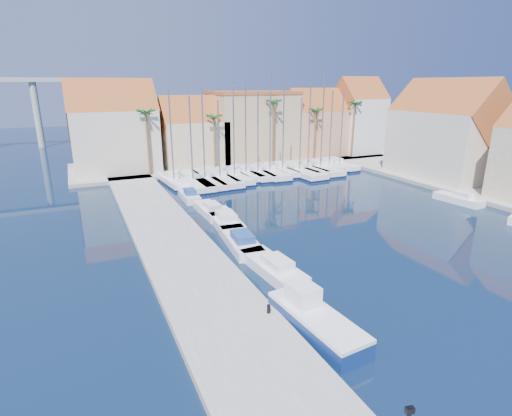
# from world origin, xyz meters

# --- Properties ---
(ground) EXTENTS (260.00, 260.00, 0.00)m
(ground) POSITION_xyz_m (0.00, 0.00, 0.00)
(ground) COLOR #081C31
(ground) RESTS_ON ground
(quay_west) EXTENTS (6.00, 77.00, 0.50)m
(quay_west) POSITION_xyz_m (-9.00, 13.50, 0.25)
(quay_west) COLOR gray
(quay_west) RESTS_ON ground
(shore_north) EXTENTS (54.00, 16.00, 0.50)m
(shore_north) POSITION_xyz_m (10.00, 48.00, 0.25)
(shore_north) COLOR gray
(shore_north) RESTS_ON ground
(shore_east) EXTENTS (12.00, 60.00, 0.50)m
(shore_east) POSITION_xyz_m (32.00, 15.00, 0.25)
(shore_east) COLOR gray
(shore_east) RESTS_ON ground
(bollard) EXTENTS (0.21, 0.21, 0.52)m
(bollard) POSITION_xyz_m (-6.60, 1.74, 0.76)
(bollard) COLOR black
(bollard) RESTS_ON quay_west
(fishing_boat) EXTENTS (2.76, 6.78, 2.31)m
(fishing_boat) POSITION_xyz_m (-4.76, -0.23, 0.77)
(fishing_boat) COLOR navy
(fishing_boat) RESTS_ON ground
(motorboat_west_0) EXTENTS (2.63, 6.77, 1.40)m
(motorboat_west_0) POSITION_xyz_m (-3.61, 7.04, 0.51)
(motorboat_west_0) COLOR white
(motorboat_west_0) RESTS_ON ground
(motorboat_west_1) EXTENTS (2.84, 6.96, 1.40)m
(motorboat_west_1) POSITION_xyz_m (-3.85, 12.68, 0.51)
(motorboat_west_1) COLOR white
(motorboat_west_1) RESTS_ON ground
(motorboat_west_2) EXTENTS (2.91, 7.35, 1.40)m
(motorboat_west_2) POSITION_xyz_m (-3.16, 18.44, 0.51)
(motorboat_west_2) COLOR white
(motorboat_west_2) RESTS_ON ground
(motorboat_west_3) EXTENTS (2.02, 6.07, 1.40)m
(motorboat_west_3) POSITION_xyz_m (-3.42, 21.97, 0.51)
(motorboat_west_3) COLOR white
(motorboat_west_3) RESTS_ON ground
(motorboat_west_4) EXTENTS (1.90, 5.29, 1.40)m
(motorboat_west_4) POSITION_xyz_m (-3.95, 28.40, 0.51)
(motorboat_west_4) COLOR white
(motorboat_west_4) RESTS_ON ground
(motorboat_west_5) EXTENTS (2.06, 5.98, 1.40)m
(motorboat_west_5) POSITION_xyz_m (-3.35, 33.66, 0.51)
(motorboat_west_5) COLOR white
(motorboat_west_5) RESTS_ON ground
(motorboat_east_1) EXTENTS (2.34, 5.67, 1.40)m
(motorboat_east_1) POSITION_xyz_m (24.01, 14.17, 0.51)
(motorboat_east_1) COLOR white
(motorboat_east_1) RESTS_ON ground
(sailboat_0) EXTENTS (2.84, 8.37, 12.53)m
(sailboat_0) POSITION_xyz_m (-4.03, 36.30, 0.62)
(sailboat_0) COLOR white
(sailboat_0) RESTS_ON ground
(sailboat_1) EXTENTS (3.44, 12.08, 11.79)m
(sailboat_1) POSITION_xyz_m (-1.73, 35.30, 0.55)
(sailboat_1) COLOR white
(sailboat_1) RESTS_ON ground
(sailboat_2) EXTENTS (3.12, 11.68, 12.62)m
(sailboat_2) POSITION_xyz_m (-0.01, 35.38, 0.57)
(sailboat_2) COLOR white
(sailboat_2) RESTS_ON ground
(sailboat_3) EXTENTS (3.45, 11.84, 11.16)m
(sailboat_3) POSITION_xyz_m (2.18, 35.57, 0.55)
(sailboat_3) COLOR white
(sailboat_3) RESTS_ON ground
(sailboat_4) EXTENTS (2.99, 10.47, 13.48)m
(sailboat_4) POSITION_xyz_m (4.54, 35.89, 0.59)
(sailboat_4) COLOR white
(sailboat_4) RESTS_ON ground
(sailboat_5) EXTENTS (3.12, 9.39, 13.37)m
(sailboat_5) POSITION_xyz_m (6.59, 36.56, 0.61)
(sailboat_5) COLOR white
(sailboat_5) RESTS_ON ground
(sailboat_6) EXTENTS (3.02, 9.95, 12.19)m
(sailboat_6) POSITION_xyz_m (8.42, 36.32, 0.58)
(sailboat_6) COLOR white
(sailboat_6) RESTS_ON ground
(sailboat_7) EXTENTS (3.25, 10.73, 14.67)m
(sailboat_7) POSITION_xyz_m (10.31, 36.23, 0.60)
(sailboat_7) COLOR white
(sailboat_7) RESTS_ON ground
(sailboat_8) EXTENTS (2.55, 8.87, 14.91)m
(sailboat_8) POSITION_xyz_m (12.66, 36.52, 0.65)
(sailboat_8) COLOR white
(sailboat_8) RESTS_ON ground
(sailboat_9) EXTENTS (3.70, 12.16, 11.36)m
(sailboat_9) POSITION_xyz_m (14.73, 35.29, 0.55)
(sailboat_9) COLOR white
(sailboat_9) RESTS_ON ground
(sailboat_10) EXTENTS (3.11, 9.77, 13.34)m
(sailboat_10) POSITION_xyz_m (16.59, 35.83, 0.60)
(sailboat_10) COLOR white
(sailboat_10) RESTS_ON ground
(sailboat_11) EXTENTS (2.88, 10.79, 14.82)m
(sailboat_11) POSITION_xyz_m (18.69, 35.55, 0.60)
(sailboat_11) COLOR white
(sailboat_11) RESTS_ON ground
(sailboat_12) EXTENTS (2.27, 8.15, 12.21)m
(sailboat_12) POSITION_xyz_m (21.11, 36.61, 0.62)
(sailboat_12) COLOR white
(sailboat_12) RESTS_ON ground
(sailboat_13) EXTENTS (2.72, 8.63, 12.09)m
(sailboat_13) POSITION_xyz_m (23.07, 36.55, 0.61)
(sailboat_13) COLOR white
(sailboat_13) RESTS_ON ground
(building_0) EXTENTS (12.30, 9.00, 13.50)m
(building_0) POSITION_xyz_m (-10.00, 47.00, 6.52)
(building_0) COLOR beige
(building_0) RESTS_ON shore_north
(building_1) EXTENTS (10.30, 8.00, 11.00)m
(building_1) POSITION_xyz_m (2.00, 47.00, 5.30)
(building_1) COLOR tan
(building_1) RESTS_ON shore_north
(building_2) EXTENTS (14.20, 10.20, 11.50)m
(building_2) POSITION_xyz_m (13.00, 48.00, 6.26)
(building_2) COLOR tan
(building_2) RESTS_ON shore_north
(building_3) EXTENTS (10.30, 8.00, 12.00)m
(building_3) POSITION_xyz_m (25.00, 47.00, 5.86)
(building_3) COLOR tan
(building_3) RESTS_ON shore_north
(building_4) EXTENTS (8.30, 8.00, 14.00)m
(building_4) POSITION_xyz_m (34.00, 46.00, 6.97)
(building_4) COLOR silver
(building_4) RESTS_ON shore_north
(building_6) EXTENTS (9.00, 14.30, 13.50)m
(building_6) POSITION_xyz_m (32.00, 24.00, 6.52)
(building_6) COLOR beige
(building_6) RESTS_ON shore_east
(palm_0) EXTENTS (2.60, 2.60, 10.15)m
(palm_0) POSITION_xyz_m (-6.00, 42.00, 9.08)
(palm_0) COLOR brown
(palm_0) RESTS_ON shore_north
(palm_1) EXTENTS (2.60, 2.60, 9.15)m
(palm_1) POSITION_xyz_m (4.00, 42.00, 8.14)
(palm_1) COLOR brown
(palm_1) RESTS_ON shore_north
(palm_2) EXTENTS (2.60, 2.60, 11.15)m
(palm_2) POSITION_xyz_m (14.00, 42.00, 10.02)
(palm_2) COLOR brown
(palm_2) RESTS_ON shore_north
(palm_3) EXTENTS (2.60, 2.60, 9.65)m
(palm_3) POSITION_xyz_m (22.00, 42.00, 8.61)
(palm_3) COLOR brown
(palm_3) RESTS_ON shore_north
(palm_4) EXTENTS (2.60, 2.60, 10.65)m
(palm_4) POSITION_xyz_m (30.00, 42.00, 9.55)
(palm_4) COLOR brown
(palm_4) RESTS_ON shore_north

